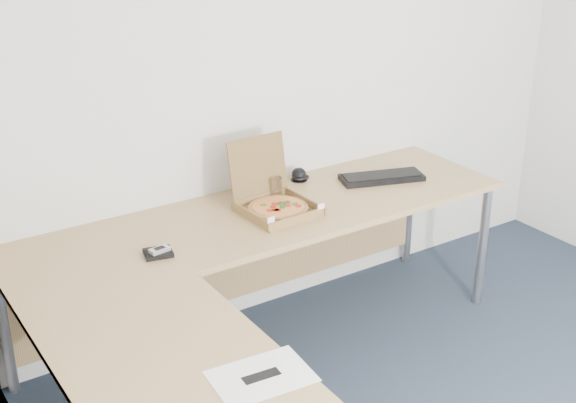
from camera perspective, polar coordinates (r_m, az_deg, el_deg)
desk at (r=3.23m, az=-2.60°, el=-5.18°), size 2.50×2.20×0.73m
pizza_box at (r=3.69m, az=-0.89°, el=-0.20°), size 0.32×0.37×0.33m
drinking_glass at (r=3.83m, az=-0.92°, el=1.00°), size 0.06×0.06×0.11m
keyboard at (r=4.11m, az=6.92°, el=1.76°), size 0.47×0.29×0.03m
mouse at (r=4.07m, az=0.98°, el=1.77°), size 0.10×0.08×0.03m
wallet at (r=3.34m, az=-9.54°, el=-3.76°), size 0.14×0.12×0.02m
phone at (r=3.32m, az=-9.45°, el=-3.54°), size 0.09×0.06×0.02m
paper_sheet at (r=2.56m, az=-1.98°, el=-12.74°), size 0.34×0.25×0.00m
dome_speaker at (r=4.07m, az=0.81°, el=2.07°), size 0.09×0.09×0.07m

